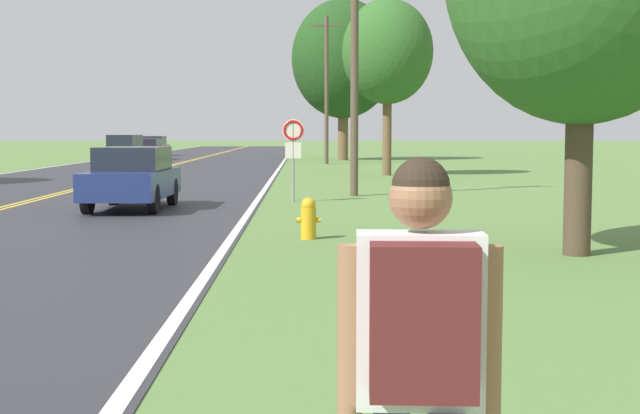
{
  "coord_description": "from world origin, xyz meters",
  "views": [
    {
      "loc": [
        7.6,
        -0.53,
        1.92
      ],
      "look_at": [
        7.77,
        8.77,
        1.14
      ],
      "focal_mm": 50.0,
      "sensor_mm": 36.0,
      "label": 1
    }
  ],
  "objects": [
    {
      "name": "car_dark_green_van_mid_near",
      "position": [
        -3.61,
        55.58,
        0.9
      ],
      "size": [
        1.95,
        4.6,
        1.75
      ],
      "rotation": [
        0.0,
        0.0,
        1.54
      ],
      "color": "black",
      "rests_on": "ground"
    },
    {
      "name": "tree_left_verge",
      "position": [
        10.31,
        60.86,
        6.9
      ],
      "size": [
        7.06,
        7.06,
        10.98
      ],
      "color": "brown",
      "rests_on": "ground"
    },
    {
      "name": "tree_behind_sign",
      "position": [
        11.3,
        39.01,
        5.43
      ],
      "size": [
        4.02,
        4.02,
        7.77
      ],
      "color": "brown",
      "rests_on": "ground"
    },
    {
      "name": "car_champagne_sedan_receding",
      "position": [
        -4.46,
        71.79,
        0.8
      ],
      "size": [
        1.86,
        4.32,
        1.61
      ],
      "rotation": [
        0.0,
        0.0,
        1.56
      ],
      "color": "black",
      "rests_on": "ground"
    },
    {
      "name": "utility_pole_midground",
      "position": [
        9.12,
        26.22,
        4.21
      ],
      "size": [
        1.8,
        0.24,
        8.12
      ],
      "color": "brown",
      "rests_on": "ground"
    },
    {
      "name": "car_red_sedan_mid_far",
      "position": [
        -3.22,
        61.39,
        0.76
      ],
      "size": [
        1.94,
        4.49,
        1.47
      ],
      "rotation": [
        0.0,
        0.0,
        1.56
      ],
      "color": "black",
      "rests_on": "ground"
    },
    {
      "name": "car_dark_blue_sedan_approaching",
      "position": [
        3.34,
        21.66,
        0.81
      ],
      "size": [
        1.84,
        4.27,
        1.55
      ],
      "rotation": [
        0.0,
        0.0,
        -1.59
      ],
      "color": "black",
      "rests_on": "ground"
    },
    {
      "name": "hitchhiker_person",
      "position": [
        8.04,
        2.73,
        1.12
      ],
      "size": [
        0.62,
        0.45,
        1.83
      ],
      "rotation": [
        0.0,
        0.0,
        1.51
      ],
      "color": "#475175",
      "rests_on": "ground"
    },
    {
      "name": "utility_pole_far",
      "position": [
        8.97,
        53.15,
        4.58
      ],
      "size": [
        1.8,
        0.24,
        8.85
      ],
      "color": "brown",
      "rests_on": "ground"
    },
    {
      "name": "fire_hydrant",
      "position": [
        7.68,
        15.39,
        0.38
      ],
      "size": [
        0.44,
        0.28,
        0.75
      ],
      "color": "gold",
      "rests_on": "ground"
    },
    {
      "name": "traffic_sign",
      "position": [
        7.31,
        23.89,
        1.7
      ],
      "size": [
        0.6,
        0.1,
        2.28
      ],
      "color": "gray",
      "rests_on": "ground"
    }
  ]
}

